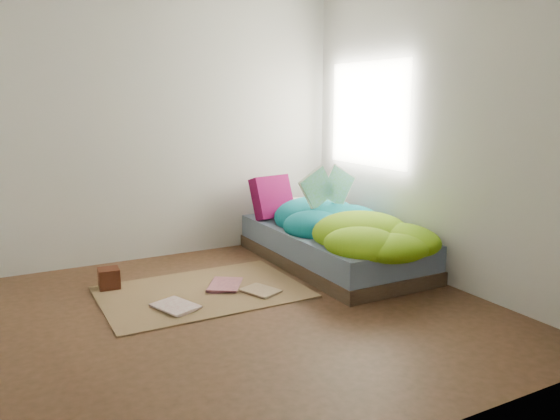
# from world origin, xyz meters

# --- Properties ---
(ground) EXTENTS (3.50, 3.50, 0.00)m
(ground) POSITION_xyz_m (0.00, 0.00, 0.00)
(ground) COLOR #3C2917
(ground) RESTS_ON ground
(room_walls) EXTENTS (3.54, 3.54, 2.62)m
(room_walls) POSITION_xyz_m (0.01, 0.01, 1.63)
(room_walls) COLOR beige
(room_walls) RESTS_ON ground
(bed) EXTENTS (1.00, 2.00, 0.34)m
(bed) POSITION_xyz_m (1.22, 0.72, 0.17)
(bed) COLOR #38281E
(bed) RESTS_ON ground
(duvet) EXTENTS (0.96, 1.84, 0.34)m
(duvet) POSITION_xyz_m (1.22, 0.50, 0.51)
(duvet) COLOR navy
(duvet) RESTS_ON bed
(rug) EXTENTS (1.60, 1.10, 0.01)m
(rug) POSITION_xyz_m (-0.15, 0.55, 0.01)
(rug) COLOR brown
(rug) RESTS_ON ground
(pillow_floral) EXTENTS (0.71, 0.58, 0.14)m
(pillow_floral) POSITION_xyz_m (1.40, 1.32, 0.41)
(pillow_floral) COLOR #F1E5D0
(pillow_floral) RESTS_ON bed
(pillow_magenta) EXTENTS (0.45, 0.22, 0.43)m
(pillow_magenta) POSITION_xyz_m (0.95, 1.43, 0.55)
(pillow_magenta) COLOR #51052C
(pillow_magenta) RESTS_ON bed
(open_book) EXTENTS (0.51, 0.13, 0.31)m
(open_book) POSITION_xyz_m (1.21, 0.78, 0.83)
(open_book) COLOR #2F882C
(open_book) RESTS_ON duvet
(wooden_box) EXTENTS (0.18, 0.18, 0.16)m
(wooden_box) POSITION_xyz_m (-0.80, 1.00, 0.09)
(wooden_box) COLOR #3B1C0D
(wooden_box) RESTS_ON rug
(floor_book_a) EXTENTS (0.34, 0.39, 0.03)m
(floor_book_a) POSITION_xyz_m (-0.57, 0.26, 0.02)
(floor_book_a) COLOR silver
(floor_book_a) RESTS_ON rug
(floor_book_b) EXTENTS (0.40, 0.42, 0.03)m
(floor_book_b) POSITION_xyz_m (-0.05, 0.63, 0.03)
(floor_book_b) COLOR #BB6C6F
(floor_book_b) RESTS_ON rug
(floor_book_c) EXTENTS (0.30, 0.35, 0.02)m
(floor_book_c) POSITION_xyz_m (0.16, 0.27, 0.02)
(floor_book_c) COLOR tan
(floor_book_c) RESTS_ON rug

